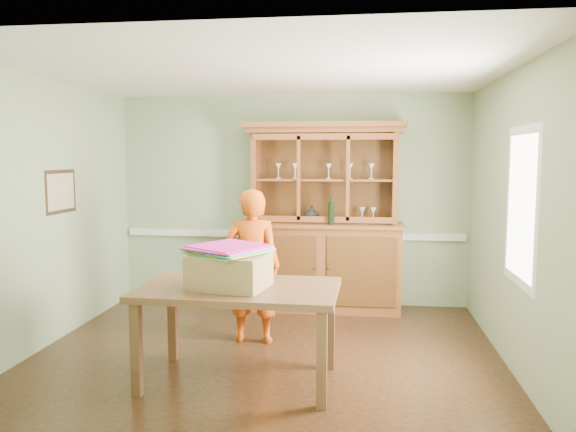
# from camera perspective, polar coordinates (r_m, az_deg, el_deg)

# --- Properties ---
(floor) EXTENTS (4.50, 4.50, 0.00)m
(floor) POSITION_cam_1_polar(r_m,az_deg,el_deg) (5.63, -2.21, -13.84)
(floor) COLOR #402914
(floor) RESTS_ON ground
(ceiling) EXTENTS (4.50, 4.50, 0.00)m
(ceiling) POSITION_cam_1_polar(r_m,az_deg,el_deg) (5.35, -2.33, 14.46)
(ceiling) COLOR white
(ceiling) RESTS_ON wall_back
(wall_back) EXTENTS (4.50, 0.00, 4.50)m
(wall_back) POSITION_cam_1_polar(r_m,az_deg,el_deg) (7.30, 0.39, 1.62)
(wall_back) COLOR #8EA67C
(wall_back) RESTS_ON floor
(wall_left) EXTENTS (0.00, 4.00, 4.00)m
(wall_left) POSITION_cam_1_polar(r_m,az_deg,el_deg) (6.12, -23.50, 0.24)
(wall_left) COLOR #8EA67C
(wall_left) RESTS_ON floor
(wall_right) EXTENTS (0.00, 4.00, 4.00)m
(wall_right) POSITION_cam_1_polar(r_m,az_deg,el_deg) (5.42, 21.88, -0.39)
(wall_right) COLOR #8EA67C
(wall_right) RESTS_ON floor
(wall_front) EXTENTS (4.50, 0.00, 4.50)m
(wall_front) POSITION_cam_1_polar(r_m,az_deg,el_deg) (3.39, -8.01, -3.67)
(wall_front) COLOR #8EA67C
(wall_front) RESTS_ON floor
(chair_rail) EXTENTS (4.41, 0.05, 0.08)m
(chair_rail) POSITION_cam_1_polar(r_m,az_deg,el_deg) (7.32, 0.37, -1.91)
(chair_rail) COLOR white
(chair_rail) RESTS_ON wall_back
(framed_map) EXTENTS (0.03, 0.60, 0.46)m
(framed_map) POSITION_cam_1_polar(r_m,az_deg,el_deg) (6.35, -22.03, 2.31)
(framed_map) COLOR #362415
(framed_map) RESTS_ON wall_left
(window_panel) EXTENTS (0.03, 0.96, 1.36)m
(window_panel) POSITION_cam_1_polar(r_m,az_deg,el_deg) (5.11, 22.55, 0.91)
(window_panel) COLOR white
(window_panel) RESTS_ON wall_right
(china_hutch) EXTENTS (1.99, 0.66, 2.33)m
(china_hutch) POSITION_cam_1_polar(r_m,az_deg,el_deg) (7.06, 3.62, -2.91)
(china_hutch) COLOR brown
(china_hutch) RESTS_ON floor
(dining_table) EXTENTS (1.68, 1.03, 0.83)m
(dining_table) POSITION_cam_1_polar(r_m,az_deg,el_deg) (4.79, -5.01, -8.27)
(dining_table) COLOR brown
(dining_table) RESTS_ON floor
(cardboard_box) EXTENTS (0.68, 0.58, 0.28)m
(cardboard_box) POSITION_cam_1_polar(r_m,az_deg,el_deg) (4.71, -5.97, -5.56)
(cardboard_box) COLOR tan
(cardboard_box) RESTS_ON dining_table
(kite_stack) EXTENTS (0.75, 0.75, 0.06)m
(kite_stack) POSITION_cam_1_polar(r_m,az_deg,el_deg) (4.72, -6.14, -3.39)
(kite_stack) COLOR #2BCC82
(kite_stack) RESTS_ON cardboard_box
(person) EXTENTS (0.59, 0.40, 1.59)m
(person) POSITION_cam_1_polar(r_m,az_deg,el_deg) (5.80, -3.65, -5.08)
(person) COLOR #DE510E
(person) RESTS_ON floor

